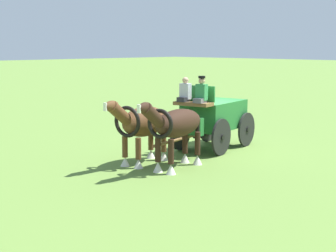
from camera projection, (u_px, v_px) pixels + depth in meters
ground_plane at (214, 148)px, 19.37m from camera, size 220.00×220.00×0.00m
show_wagon at (212, 116)px, 19.05m from camera, size 5.59×2.37×2.78m
draft_horse_near at (176, 126)px, 15.85m from camera, size 3.21×1.28×2.24m
draft_horse_off at (142, 123)px, 16.59m from camera, size 3.02×1.34×2.20m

